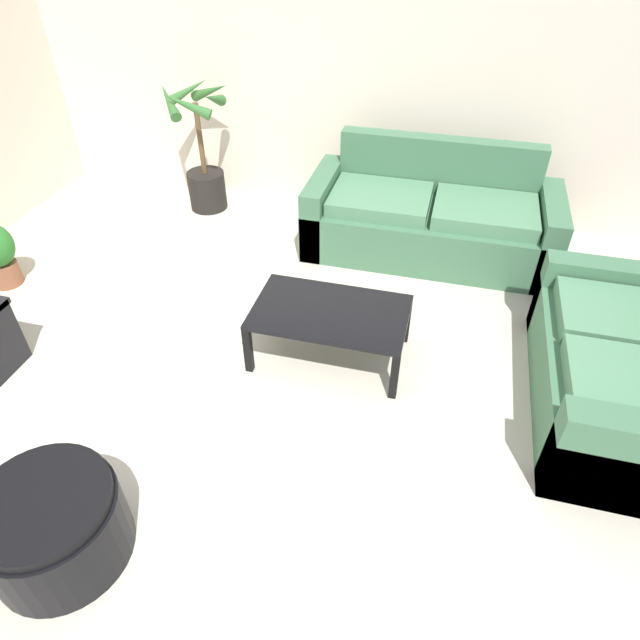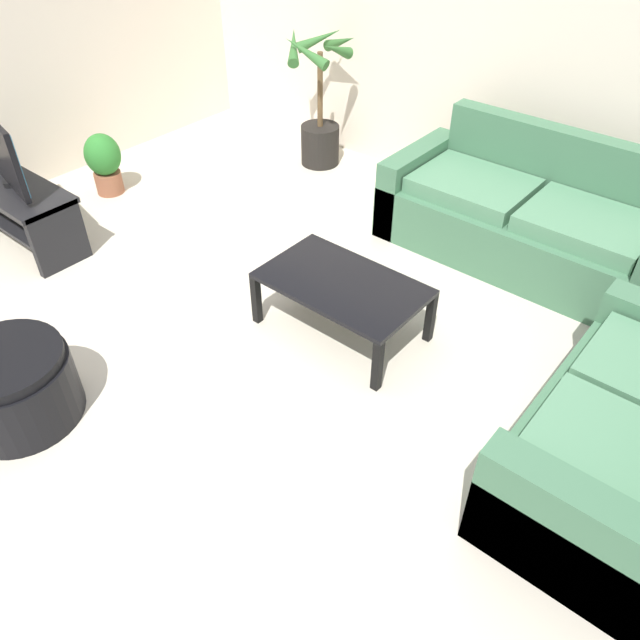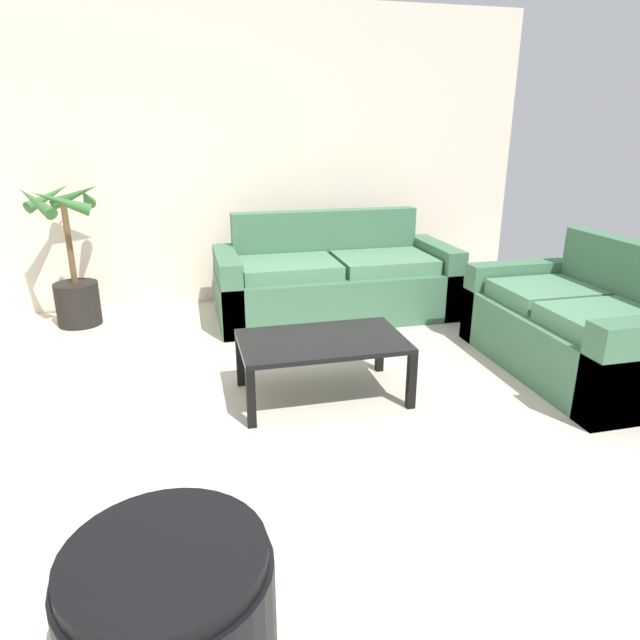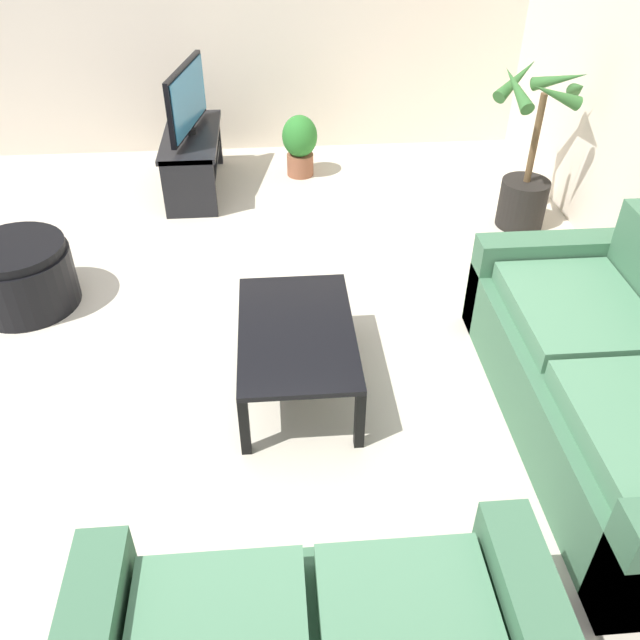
% 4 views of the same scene
% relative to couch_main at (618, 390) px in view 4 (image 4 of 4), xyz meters
% --- Properties ---
extents(ground_plane, '(6.60, 6.60, 0.00)m').
position_rel_couch_main_xyz_m(ground_plane, '(-0.95, -2.28, -0.30)').
color(ground_plane, beige).
extents(couch_main, '(2.10, 0.90, 0.90)m').
position_rel_couch_main_xyz_m(couch_main, '(0.00, 0.00, 0.00)').
color(couch_main, '#3F6B4C').
rests_on(couch_main, ground).
extents(tv_stand, '(1.10, 0.45, 0.49)m').
position_rel_couch_main_xyz_m(tv_stand, '(-3.08, -2.31, 0.02)').
color(tv_stand, black).
rests_on(tv_stand, ground).
extents(tv, '(0.89, 0.22, 0.55)m').
position_rel_couch_main_xyz_m(tv, '(-3.08, -2.31, 0.48)').
color(tv, black).
rests_on(tv, tv_stand).
extents(coffee_table, '(1.02, 0.62, 0.39)m').
position_rel_couch_main_xyz_m(coffee_table, '(-0.51, -1.57, 0.04)').
color(coffee_table, black).
rests_on(coffee_table, ground).
extents(potted_palm, '(0.65, 0.69, 1.21)m').
position_rel_couch_main_xyz_m(potted_palm, '(-2.22, 0.26, 0.16)').
color(potted_palm, black).
rests_on(potted_palm, ground).
extents(potted_plant_small, '(0.31, 0.31, 0.54)m').
position_rel_couch_main_xyz_m(potted_plant_small, '(-3.28, -1.40, -0.01)').
color(potted_plant_small, brown).
rests_on(potted_plant_small, ground).
extents(ottoman, '(0.66, 0.66, 0.44)m').
position_rel_couch_main_xyz_m(ottoman, '(-1.43, -3.30, -0.08)').
color(ottoman, black).
rests_on(ottoman, ground).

